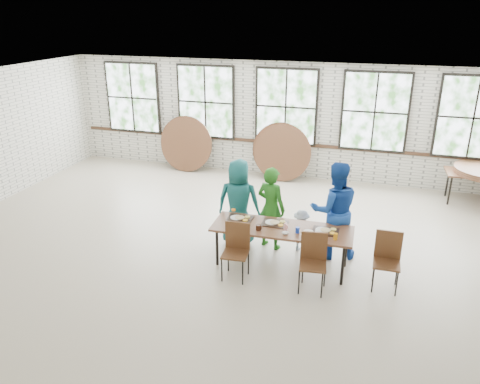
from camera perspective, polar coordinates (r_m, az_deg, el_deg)
The scene contains 11 objects.
room at distance 12.24m, azimuth 5.63°, elevation 10.09°, with size 12.00×12.00×12.00m.
dining_table at distance 8.07m, azimuth 5.14°, elevation -4.69°, with size 2.42×0.87×0.74m.
chair_near_left at distance 7.82m, azimuth -0.44°, elevation -6.55°, with size 0.45×0.44×0.95m.
chair_near_right at distance 7.59m, azimuth 8.93°, elevation -7.79°, with size 0.47×0.46×0.95m.
chair_spare at distance 7.90m, azimuth 17.52°, elevation -7.37°, with size 0.42×0.41×0.95m.
adult_teal at distance 8.80m, azimuth -0.17°, elevation -1.25°, with size 0.81×0.53×1.66m, color #195E62.
adult_green at distance 8.67m, azimuth 3.80°, elevation -1.95°, with size 0.58×0.38×1.59m, color #21641A.
toddler at distance 8.73m, azimuth 7.46°, elevation -4.70°, with size 0.53×0.30×0.82m, color #152842.
adult_blue at distance 8.46m, azimuth 11.43°, elevation -2.19°, with size 0.87×0.68×1.79m, color #16419D.
tabletop_clutter at distance 7.99m, azimuth 5.91°, elevation -4.36°, with size 1.97×0.58×0.11m.
round_tops_leaning at distance 12.60m, azimuth -0.95°, elevation 5.40°, with size 4.26×0.42×1.50m.
Camera 1 is at (2.36, -7.33, 4.25)m, focal length 35.00 mm.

